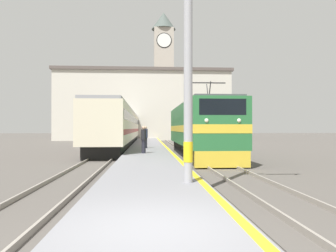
{
  "coord_description": "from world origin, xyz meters",
  "views": [
    {
      "loc": [
        -0.13,
        -5.32,
        2.01
      ],
      "look_at": [
        1.48,
        19.95,
        2.18
      ],
      "focal_mm": 35.0,
      "sensor_mm": 36.0,
      "label": 1
    }
  ],
  "objects_px": {
    "catenary_mast": "(191,33)",
    "second_waiting_passenger": "(146,137)",
    "passenger_train": "(125,127)",
    "clock_tower": "(164,71)",
    "person_on_platform": "(144,139)",
    "locomotive_train": "(199,129)"
  },
  "relations": [
    {
      "from": "passenger_train",
      "to": "clock_tower",
      "type": "relative_size",
      "value": 1.88
    },
    {
      "from": "second_waiting_passenger",
      "to": "clock_tower",
      "type": "relative_size",
      "value": 0.07
    },
    {
      "from": "person_on_platform",
      "to": "second_waiting_passenger",
      "type": "relative_size",
      "value": 0.99
    },
    {
      "from": "locomotive_train",
      "to": "catenary_mast",
      "type": "bearing_deg",
      "value": -100.06
    },
    {
      "from": "passenger_train",
      "to": "second_waiting_passenger",
      "type": "xyz_separation_m",
      "value": [
        2.75,
        -16.4,
        -0.79
      ]
    },
    {
      "from": "passenger_train",
      "to": "clock_tower",
      "type": "xyz_separation_m",
      "value": [
        6.11,
        21.51,
        11.08
      ]
    },
    {
      "from": "passenger_train",
      "to": "person_on_platform",
      "type": "height_order",
      "value": "passenger_train"
    },
    {
      "from": "passenger_train",
      "to": "catenary_mast",
      "type": "height_order",
      "value": "catenary_mast"
    },
    {
      "from": "catenary_mast",
      "to": "second_waiting_passenger",
      "type": "bearing_deg",
      "value": 94.82
    },
    {
      "from": "locomotive_train",
      "to": "catenary_mast",
      "type": "distance_m",
      "value": 13.87
    },
    {
      "from": "locomotive_train",
      "to": "catenary_mast",
      "type": "xyz_separation_m",
      "value": [
        -2.37,
        -13.36,
        2.88
      ]
    },
    {
      "from": "second_waiting_passenger",
      "to": "clock_tower",
      "type": "height_order",
      "value": "clock_tower"
    },
    {
      "from": "locomotive_train",
      "to": "second_waiting_passenger",
      "type": "bearing_deg",
      "value": 137.78
    },
    {
      "from": "catenary_mast",
      "to": "person_on_platform",
      "type": "height_order",
      "value": "catenary_mast"
    },
    {
      "from": "passenger_train",
      "to": "clock_tower",
      "type": "bearing_deg",
      "value": 74.14
    },
    {
      "from": "catenary_mast",
      "to": "clock_tower",
      "type": "relative_size",
      "value": 0.35
    },
    {
      "from": "passenger_train",
      "to": "catenary_mast",
      "type": "bearing_deg",
      "value": -82.85
    },
    {
      "from": "passenger_train",
      "to": "second_waiting_passenger",
      "type": "bearing_deg",
      "value": -80.48
    },
    {
      "from": "passenger_train",
      "to": "catenary_mast",
      "type": "xyz_separation_m",
      "value": [
        4.17,
        -33.2,
        2.67
      ]
    },
    {
      "from": "locomotive_train",
      "to": "person_on_platform",
      "type": "height_order",
      "value": "locomotive_train"
    },
    {
      "from": "locomotive_train",
      "to": "second_waiting_passenger",
      "type": "distance_m",
      "value": 5.15
    },
    {
      "from": "catenary_mast",
      "to": "second_waiting_passenger",
      "type": "distance_m",
      "value": 17.21
    }
  ]
}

